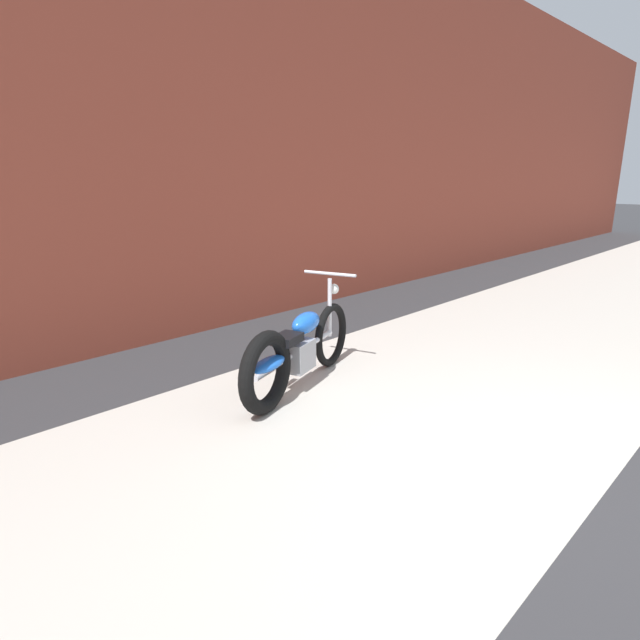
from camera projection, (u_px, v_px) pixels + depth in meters
ground_plane at (595, 507)px, 3.22m from camera, size 80.00×80.00×0.00m
sidewalk_slab at (373, 418)px, 4.39m from camera, size 36.00×3.50×0.01m
brick_building_wall at (142, 99)px, 5.95m from camera, size 36.00×0.50×5.65m
motorcycle_blue at (294, 352)px, 4.83m from camera, size 1.94×0.84×1.03m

